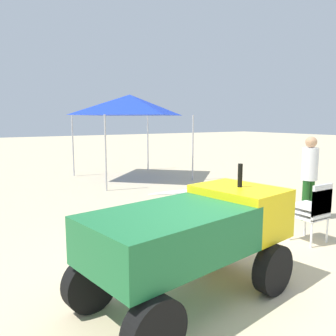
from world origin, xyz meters
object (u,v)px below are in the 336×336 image
at_px(popup_canopy, 130,105).
at_px(lifeguard_near_left, 309,172).
at_px(utility_cart, 195,232).
at_px(cooler_box, 120,231).
at_px(stacked_plastic_chairs, 315,208).
at_px(surfboard_pile, 192,200).

bearing_deg(popup_canopy, lifeguard_near_left, -82.70).
bearing_deg(utility_cart, cooler_box, 88.97).
bearing_deg(cooler_box, popup_canopy, 62.07).
bearing_deg(stacked_plastic_chairs, utility_cart, -172.72).
height_order(lifeguard_near_left, popup_canopy, popup_canopy).
bearing_deg(popup_canopy, utility_cart, -111.15).
relative_size(stacked_plastic_chairs, lifeguard_near_left, 0.59).
xyz_separation_m(lifeguard_near_left, popup_canopy, (-0.83, 6.50, 1.55)).
bearing_deg(popup_canopy, cooler_box, -117.93).
bearing_deg(utility_cart, surfboard_pile, 54.05).
relative_size(utility_cart, popup_canopy, 0.86).
bearing_deg(surfboard_pile, stacked_plastic_chairs, -80.28).
distance_m(lifeguard_near_left, popup_canopy, 6.73).
bearing_deg(surfboard_pile, popup_canopy, 80.88).
bearing_deg(stacked_plastic_chairs, popup_canopy, 87.89).
distance_m(surfboard_pile, lifeguard_near_left, 2.55).
relative_size(popup_canopy, cooler_box, 6.39).
xyz_separation_m(utility_cart, stacked_plastic_chairs, (2.73, 0.35, -0.18)).
relative_size(utility_cart, surfboard_pile, 1.03).
height_order(lifeguard_near_left, cooler_box, lifeguard_near_left).
xyz_separation_m(lifeguard_near_left, cooler_box, (-3.79, 0.91, -0.82)).
relative_size(surfboard_pile, cooler_box, 5.30).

